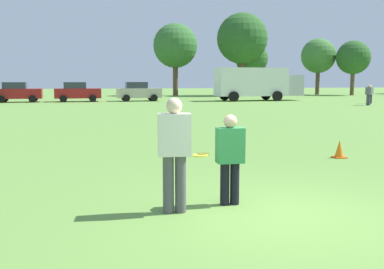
# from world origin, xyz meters

# --- Properties ---
(ground_plane) EXTENTS (189.97, 189.97, 0.00)m
(ground_plane) POSITION_xyz_m (0.00, 0.00, 0.00)
(ground_plane) COLOR #608C3D
(player_thrower) EXTENTS (0.52, 0.32, 1.82)m
(player_thrower) POSITION_xyz_m (-1.60, 0.50, 1.03)
(player_thrower) COLOR #4C4C51
(player_thrower) RESTS_ON ground
(player_defender) EXTENTS (0.45, 0.27, 1.53)m
(player_defender) POSITION_xyz_m (-0.62, 0.77, 0.85)
(player_defender) COLOR black
(player_defender) RESTS_ON ground
(frisbee) EXTENTS (0.27, 0.27, 0.06)m
(frisbee) POSITION_xyz_m (-1.12, 0.71, 0.88)
(frisbee) COLOR yellow
(traffic_cone) EXTENTS (0.32, 0.32, 0.48)m
(traffic_cone) POSITION_xyz_m (3.52, 4.58, 0.23)
(traffic_cone) COLOR #D8590C
(traffic_cone) RESTS_ON ground
(parked_car_mid_right) EXTENTS (4.29, 2.39, 1.82)m
(parked_car_mid_right) POSITION_xyz_m (-10.46, 36.97, 0.92)
(parked_car_mid_right) COLOR maroon
(parked_car_mid_right) RESTS_ON ground
(parked_car_near_right) EXTENTS (4.29, 2.39, 1.82)m
(parked_car_near_right) POSITION_xyz_m (-5.15, 36.92, 0.92)
(parked_car_near_right) COLOR maroon
(parked_car_near_right) RESTS_ON ground
(parked_car_far_right) EXTENTS (4.29, 2.39, 1.82)m
(parked_car_far_right) POSITION_xyz_m (0.53, 37.02, 0.92)
(parked_car_far_right) COLOR #B7AD99
(parked_car_far_right) RESTS_ON ground
(box_truck) EXTENTS (8.62, 3.31, 3.18)m
(box_truck) POSITION_xyz_m (11.94, 35.60, 1.75)
(box_truck) COLOR white
(box_truck) RESTS_ON ground
(bystander_sideline_watcher) EXTENTS (0.47, 0.53, 1.67)m
(bystander_sideline_watcher) POSITION_xyz_m (18.14, 26.33, 0.94)
(bystander_sideline_watcher) COLOR #4C4C51
(bystander_sideline_watcher) RESTS_ON ground
(bystander_far_jogger) EXTENTS (0.45, 0.27, 1.59)m
(bystander_far_jogger) POSITION_xyz_m (19.79, 28.66, 0.90)
(bystander_far_jogger) COLOR #1E234C
(bystander_far_jogger) RESTS_ON ground
(tree_west_oak) EXTENTS (5.62, 5.62, 9.13)m
(tree_west_oak) POSITION_xyz_m (6.31, 50.86, 6.28)
(tree_west_oak) COLOR brown
(tree_west_oak) RESTS_ON ground
(tree_west_maple) EXTENTS (6.36, 6.36, 10.33)m
(tree_west_maple) POSITION_xyz_m (14.43, 48.53, 7.10)
(tree_west_maple) COLOR brown
(tree_west_maple) RESTS_ON ground
(tree_center_elm) EXTENTS (4.20, 4.20, 6.82)m
(tree_center_elm) POSITION_xyz_m (16.11, 49.72, 4.69)
(tree_center_elm) COLOR brown
(tree_center_elm) RESTS_ON ground
(tree_east_birch) EXTENTS (4.63, 4.63, 7.52)m
(tree_east_birch) POSITION_xyz_m (25.68, 50.33, 5.17)
(tree_east_birch) COLOR brown
(tree_east_birch) RESTS_ON ground
(tree_east_oak) EXTENTS (4.33, 4.33, 7.04)m
(tree_east_oak) POSITION_xyz_m (29.00, 47.22, 4.84)
(tree_east_oak) COLOR brown
(tree_east_oak) RESTS_ON ground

